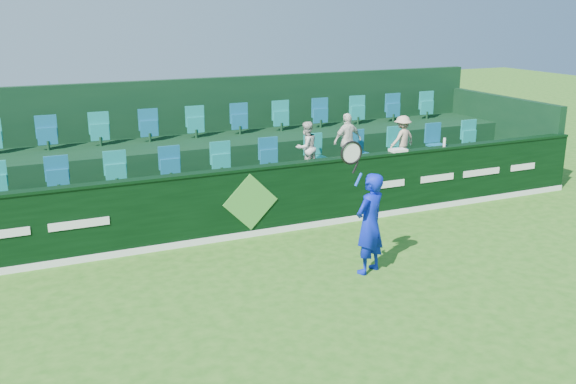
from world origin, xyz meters
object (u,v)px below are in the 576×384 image
spectator_middle (347,141)px  tennis_player (369,223)px  drinks_bottle (444,142)px  towel (398,150)px  spectator_left (306,147)px  spectator_right (402,139)px

spectator_middle → tennis_player: bearing=58.2°
spectator_middle → drinks_bottle: spectator_middle is taller
tennis_player → towel: tennis_player is taller
drinks_bottle → towel: bearing=180.0°
spectator_left → drinks_bottle: (2.75, -1.12, 0.09)m
spectator_right → towel: (-0.86, -1.12, 0.04)m
spectator_right → spectator_left: bearing=-13.7°
spectator_left → drinks_bottle: 2.97m
spectator_left → spectator_middle: spectator_middle is taller
spectator_middle → towel: (0.57, -1.12, -0.04)m
spectator_middle → drinks_bottle: size_ratio=6.50×
spectator_left → spectator_right: spectator_left is taller
spectator_left → towel: bearing=129.0°
spectator_left → drinks_bottle: size_ratio=5.89×
towel → spectator_left: bearing=144.6°
drinks_bottle → spectator_middle: bearing=147.3°
towel → spectator_right: bearing=52.4°
spectator_middle → spectator_left: bearing=-7.8°
tennis_player → spectator_left: 3.67m
spectator_right → towel: bearing=38.8°
spectator_middle → spectator_right: spectator_middle is taller
spectator_left → spectator_right: (2.44, 0.00, -0.02)m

